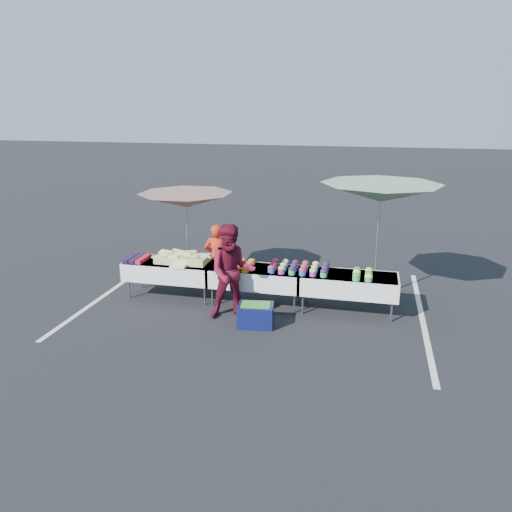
% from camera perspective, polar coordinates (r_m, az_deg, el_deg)
% --- Properties ---
extents(ground, '(80.00, 80.00, 0.00)m').
position_cam_1_polar(ground, '(10.08, 0.00, -5.45)').
color(ground, black).
extents(stripe_left, '(0.10, 5.00, 0.00)m').
position_cam_1_polar(stripe_left, '(11.19, -16.20, -3.80)').
color(stripe_left, silver).
rests_on(stripe_left, ground).
extents(stripe_right, '(0.10, 5.00, 0.00)m').
position_cam_1_polar(stripe_right, '(9.91, 18.46, -6.76)').
color(stripe_right, silver).
rests_on(stripe_right, ground).
extents(table_left, '(1.86, 0.81, 0.75)m').
position_cam_1_polar(table_left, '(10.41, -9.70, -1.54)').
color(table_left, white).
rests_on(table_left, ground).
extents(table_center, '(1.86, 0.81, 0.75)m').
position_cam_1_polar(table_center, '(9.87, 0.00, -2.32)').
color(table_center, white).
rests_on(table_center, ground).
extents(table_right, '(1.86, 0.81, 0.75)m').
position_cam_1_polar(table_right, '(9.65, 10.49, -3.08)').
color(table_right, white).
rests_on(table_right, ground).
extents(berry_punnets, '(0.40, 0.54, 0.08)m').
position_cam_1_polar(berry_punnets, '(10.58, -13.43, -0.28)').
color(berry_punnets, black).
rests_on(berry_punnets, table_left).
extents(corn_pile, '(1.16, 0.57, 0.26)m').
position_cam_1_polar(corn_pile, '(10.28, -8.45, -0.22)').
color(corn_pile, '#BBC163').
rests_on(corn_pile, table_left).
extents(plastic_bags, '(0.30, 0.25, 0.05)m').
position_cam_1_polar(plastic_bags, '(9.97, -8.82, -1.16)').
color(plastic_bags, white).
rests_on(plastic_bags, table_left).
extents(carrot_bowls, '(0.55, 0.69, 0.11)m').
position_cam_1_polar(carrot_bowls, '(9.87, -1.99, -0.99)').
color(carrot_bowls, '#CC9116').
rests_on(carrot_bowls, table_center).
extents(potato_cups, '(1.14, 0.58, 0.16)m').
position_cam_1_polar(potato_cups, '(9.64, 4.93, -1.30)').
color(potato_cups, blue).
rests_on(potato_cups, table_right).
extents(bean_baskets, '(0.36, 0.50, 0.15)m').
position_cam_1_polar(bean_baskets, '(9.47, 12.10, -2.03)').
color(bean_baskets, green).
rests_on(bean_baskets, table_right).
extents(vendor, '(0.57, 0.41, 1.46)m').
position_cam_1_polar(vendor, '(10.58, -4.49, -0.21)').
color(vendor, red).
rests_on(vendor, ground).
extents(customer, '(1.05, 0.93, 1.79)m').
position_cam_1_polar(customer, '(9.15, -2.74, -1.84)').
color(customer, maroon).
rests_on(customer, ground).
extents(umbrella_left, '(2.66, 2.66, 2.06)m').
position_cam_1_polar(umbrella_left, '(10.77, -8.03, 6.26)').
color(umbrella_left, black).
rests_on(umbrella_left, ground).
extents(umbrella_right, '(2.48, 2.48, 2.41)m').
position_cam_1_polar(umbrella_right, '(10.01, 14.06, 6.94)').
color(umbrella_right, black).
rests_on(umbrella_right, ground).
extents(storage_bin, '(0.68, 0.53, 0.41)m').
position_cam_1_polar(storage_bin, '(9.04, -0.04, -6.71)').
color(storage_bin, '#0E1346').
rests_on(storage_bin, ground).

